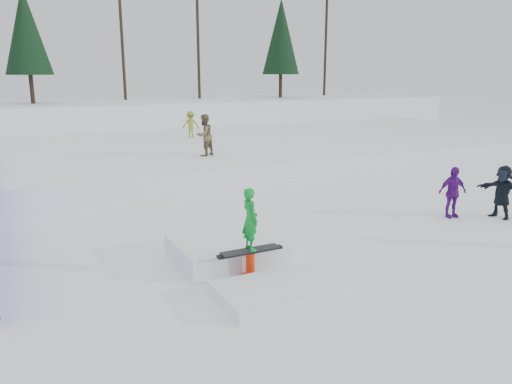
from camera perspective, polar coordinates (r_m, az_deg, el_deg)
name	(u,v)px	position (r m, az deg, el deg)	size (l,w,h in m)	color
ground	(273,250)	(13.31, 1.96, -6.65)	(120.00, 120.00, 0.00)	white
snow_berm	(89,117)	(41.52, -18.50, 8.17)	(60.00, 14.00, 2.40)	white
snow_midrise	(132,152)	(27.92, -14.02, 4.51)	(50.00, 18.00, 0.80)	white
treeline	(169,34)	(41.17, -9.89, 17.33)	(40.24, 4.22, 10.50)	black
walker_olive	(204,135)	(23.24, -5.92, 6.48)	(0.93, 0.73, 1.92)	brown
walker_ygreen	(191,124)	(30.05, -7.48, 7.67)	(1.00, 0.57, 1.54)	olive
spectator_purple	(452,192)	(17.24, 21.53, -0.02)	(0.97, 0.41, 1.66)	#571287
spectator_dark	(502,192)	(17.80, 26.31, 0.02)	(1.60, 0.51, 1.72)	black
jib_rail_feature	(240,257)	(11.97, -1.88, -7.44)	(2.60, 4.40, 2.11)	white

